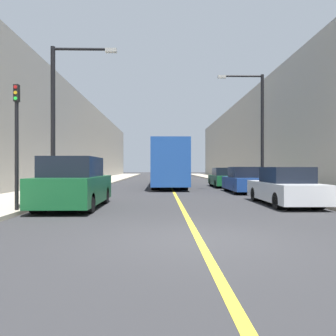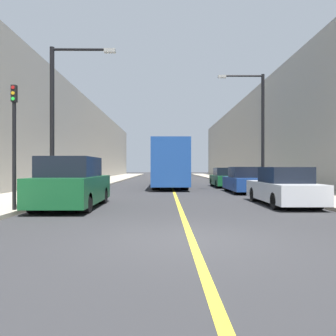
% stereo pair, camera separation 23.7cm
% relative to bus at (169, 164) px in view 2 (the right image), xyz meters
% --- Properties ---
extents(ground_plane, '(200.00, 200.00, 0.00)m').
position_rel_bus_xyz_m(ground_plane, '(0.20, -19.13, -1.82)').
color(ground_plane, '#2D2D30').
extents(sidewalk_left, '(3.88, 72.00, 0.14)m').
position_rel_bus_xyz_m(sidewalk_left, '(-6.99, 10.87, -1.75)').
color(sidewalk_left, '#A89E8C').
rests_on(sidewalk_left, ground).
extents(sidewalk_right, '(3.88, 72.00, 0.14)m').
position_rel_bus_xyz_m(sidewalk_right, '(7.39, 10.87, -1.75)').
color(sidewalk_right, '#A89E8C').
rests_on(sidewalk_right, ground).
extents(building_row_left, '(4.00, 72.00, 9.21)m').
position_rel_bus_xyz_m(building_row_left, '(-10.94, 10.87, 2.78)').
color(building_row_left, gray).
rests_on(building_row_left, ground).
extents(building_row_right, '(4.00, 72.00, 10.05)m').
position_rel_bus_xyz_m(building_row_right, '(11.33, 10.87, 3.20)').
color(building_row_right, gray).
rests_on(building_row_right, ground).
extents(road_center_line, '(0.16, 72.00, 0.01)m').
position_rel_bus_xyz_m(road_center_line, '(0.20, 10.87, -1.82)').
color(road_center_line, gold).
rests_on(road_center_line, ground).
extents(bus, '(2.47, 12.31, 3.41)m').
position_rel_bus_xyz_m(bus, '(0.00, 0.00, 0.00)').
color(bus, '#1E4793').
rests_on(bus, ground).
extents(parked_suv_left, '(2.03, 4.72, 1.90)m').
position_rel_bus_xyz_m(parked_suv_left, '(-3.84, -13.74, -0.94)').
color(parked_suv_left, '#145128').
rests_on(parked_suv_left, ground).
extents(car_right_near, '(1.76, 4.64, 1.53)m').
position_rel_bus_xyz_m(car_right_near, '(4.39, -12.92, -1.13)').
color(car_right_near, silver).
rests_on(car_right_near, ground).
extents(car_right_mid, '(1.78, 4.30, 1.55)m').
position_rel_bus_xyz_m(car_right_mid, '(4.35, -6.50, -1.13)').
color(car_right_mid, navy).
rests_on(car_right_mid, ground).
extents(car_right_far, '(1.87, 4.35, 1.50)m').
position_rel_bus_xyz_m(car_right_far, '(4.30, -0.84, -1.14)').
color(car_right_far, '#145128').
rests_on(car_right_far, ground).
extents(street_lamp_left, '(2.90, 0.24, 6.69)m').
position_rel_bus_xyz_m(street_lamp_left, '(-5.06, -11.50, 2.22)').
color(street_lamp_left, black).
rests_on(street_lamp_left, sidewalk_left).
extents(street_lamp_right, '(2.90, 0.24, 7.18)m').
position_rel_bus_xyz_m(street_lamp_right, '(5.46, -5.69, 2.47)').
color(street_lamp_right, black).
rests_on(street_lamp_right, sidewalk_right).
extents(traffic_light, '(0.16, 0.18, 4.04)m').
position_rel_bus_xyz_m(traffic_light, '(-5.25, -15.35, 0.52)').
color(traffic_light, black).
rests_on(traffic_light, sidewalk_left).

